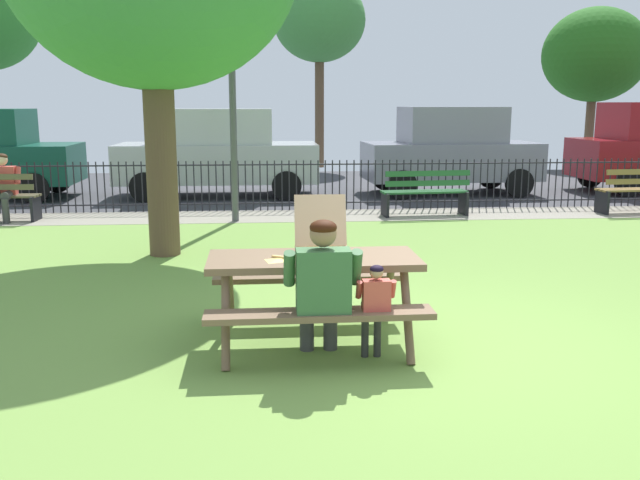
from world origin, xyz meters
The scene contains 17 objects.
ground centered at (0.00, 1.85, -0.01)m, with size 28.00×11.71×0.02m, color olive.
cobblestone_walkway centered at (0.00, 7.01, 0.00)m, with size 28.00×1.40×0.01m, color gray.
street_asphalt centered at (0.00, 11.59, -0.01)m, with size 28.00×7.75×0.01m, color #38383D.
picnic_table_foreground centered at (-1.12, 0.10, 0.60)m, with size 1.81×1.50×0.79m.
pizza_box_open centered at (-1.03, 0.19, 0.86)m, with size 0.46×0.54×0.49m.
pizza_slice_on_table centered at (-1.42, 0.00, 0.78)m, with size 0.25×0.26×0.02m.
adult_at_table centered at (-1.08, -0.40, 0.66)m, with size 0.61×0.59×1.19m.
child_at_table centered at (-0.66, -0.43, 0.50)m, with size 0.32×0.31×0.83m.
iron_fence_streetside centered at (0.00, 7.71, 0.50)m, with size 21.38×0.03×0.97m.
park_bench_center centered at (1.44, 6.87, 0.42)m, with size 1.63×0.59×0.85m.
park_bench_right centered at (5.60, 6.87, 0.42)m, with size 1.63×0.58×0.85m.
person_on_park_bench centered at (-6.15, 6.89, 0.66)m, with size 0.63×0.62×1.19m.
lamp_post_walkway centered at (-2.06, 6.52, 2.77)m, with size 0.28×0.28×4.62m.
parked_car_center centered at (-2.59, 9.95, 1.01)m, with size 4.41×1.93×1.94m.
parked_car_right centered at (2.73, 9.95, 1.01)m, with size 3.98×1.98×1.98m.
far_tree_midleft centered at (0.26, 16.91, 4.60)m, with size 2.90×2.90×5.94m.
far_tree_center centered at (9.33, 16.91, 3.60)m, with size 3.38×3.38×5.14m.
Camera 1 is at (-1.51, -5.64, 2.06)m, focal length 38.70 mm.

